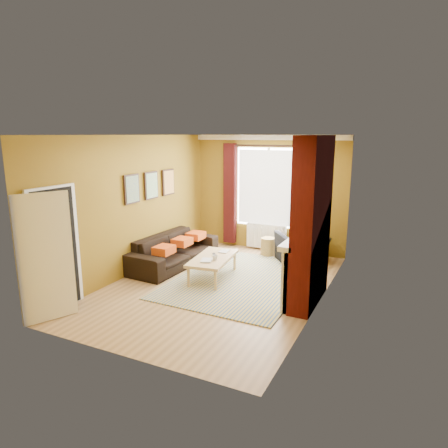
{
  "coord_description": "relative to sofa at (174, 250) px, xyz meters",
  "views": [
    {
      "loc": [
        3.2,
        -6.39,
        2.81
      ],
      "look_at": [
        0.0,
        0.25,
        1.15
      ],
      "focal_mm": 32.0,
      "sensor_mm": 36.0,
      "label": 1
    }
  ],
  "objects": [
    {
      "name": "book_a",
      "position": [
        1.06,
        -0.69,
        0.12
      ],
      "size": [
        0.28,
        0.32,
        0.03
      ],
      "primitive_type": "imported",
      "rotation": [
        0.0,
        0.0,
        0.32
      ],
      "color": "#999999",
      "rests_on": "coffee_table"
    },
    {
      "name": "book_b",
      "position": [
        1.11,
        0.03,
        0.12
      ],
      "size": [
        0.21,
        0.27,
        0.02
      ],
      "primitive_type": "imported",
      "rotation": [
        0.0,
        0.0,
        0.1
      ],
      "color": "#999999",
      "rests_on": "coffee_table"
    },
    {
      "name": "wicker_stool",
      "position": [
        1.61,
        1.57,
        -0.13
      ],
      "size": [
        0.39,
        0.39,
        0.43
      ],
      "rotation": [
        0.0,
        0.0,
        -0.16
      ],
      "color": "#A68548",
      "rests_on": "ground"
    },
    {
      "name": "armchair",
      "position": [
        2.46,
        1.4,
        -0.01
      ],
      "size": [
        1.34,
        1.31,
        0.66
      ],
      "primitive_type": "imported",
      "rotation": [
        0.0,
        0.0,
        3.79
      ],
      "color": "black",
      "rests_on": "ground"
    },
    {
      "name": "striped_rug",
      "position": [
        1.7,
        -0.21,
        -0.33
      ],
      "size": [
        2.45,
        3.37,
        0.02
      ],
      "rotation": [
        0.0,
        0.0,
        -0.01
      ],
      "color": "#345A91",
      "rests_on": "ground"
    },
    {
      "name": "floor_lamp",
      "position": [
        2.92,
        1.54,
        0.84
      ],
      "size": [
        0.29,
        0.29,
        1.49
      ],
      "rotation": [
        0.0,
        0.0,
        -0.42
      ],
      "color": "black",
      "rests_on": "ground"
    },
    {
      "name": "tv_remote",
      "position": [
        1.11,
        -0.25,
        0.12
      ],
      "size": [
        0.13,
        0.17,
        0.02
      ],
      "rotation": [
        0.0,
        0.0,
        0.56
      ],
      "color": "#242426",
      "rests_on": "coffee_table"
    },
    {
      "name": "ground",
      "position": [
        1.42,
        -0.68,
        -0.34
      ],
      "size": [
        5.5,
        5.5,
        0.0
      ],
      "primitive_type": "plane",
      "color": "#987145",
      "rests_on": "ground"
    },
    {
      "name": "sofa",
      "position": [
        0.0,
        0.0,
        0.0
      ],
      "size": [
        1.03,
        2.36,
        0.68
      ],
      "primitive_type": "imported",
      "rotation": [
        0.0,
        0.0,
        1.51
      ],
      "color": "black",
      "rests_on": "ground"
    },
    {
      "name": "room_walls",
      "position": [
        2.05,
        -0.4,
        1.04
      ],
      "size": [
        3.82,
        5.54,
        2.83
      ],
      "color": "olive",
      "rests_on": "ground"
    },
    {
      "name": "coffee_table",
      "position": [
        1.15,
        -0.38,
        0.06
      ],
      "size": [
        0.84,
        1.42,
        0.45
      ],
      "rotation": [
        0.0,
        0.0,
        0.13
      ],
      "color": "#D9B87D",
      "rests_on": "ground"
    },
    {
      "name": "mug",
      "position": [
        1.29,
        -0.55,
        0.16
      ],
      "size": [
        0.14,
        0.14,
        0.1
      ],
      "primitive_type": "imported",
      "rotation": [
        0.0,
        0.0,
        0.4
      ],
      "color": "#999999",
      "rests_on": "coffee_table"
    }
  ]
}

